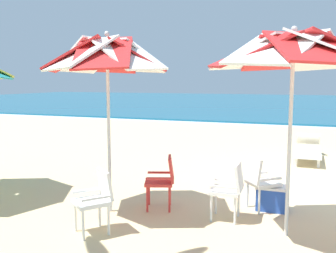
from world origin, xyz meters
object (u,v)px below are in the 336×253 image
Objects in this scene: beach_umbrella_0 at (293,53)px; cooler_box at (272,198)px; plastic_chair_3 at (163,179)px; plastic_chair_4 at (96,197)px; sun_lounger_1 at (308,149)px; beach_umbrella_1 at (107,58)px; plastic_chair_1 at (260,180)px; plastic_chair_2 at (230,187)px.

beach_umbrella_0 is 5.53× the size of cooler_box.
plastic_chair_3 is 1.31m from plastic_chair_4.
beach_umbrella_0 is at bearing -12.21° from plastic_chair_3.
sun_lounger_1 is 4.30× the size of cooler_box.
plastic_chair_4 is at bearing -114.68° from sun_lounger_1.
plastic_chair_1 is at bearing 21.81° from beach_umbrella_1.
beach_umbrella_1 is 3.43m from cooler_box.
plastic_chair_2 is 1.73× the size of cooler_box.
beach_umbrella_0 reaches higher than plastic_chair_1.
plastic_chair_1 is at bearing 40.18° from plastic_chair_4.
beach_umbrella_0 reaches higher than sun_lounger_1.
plastic_chair_1 is at bearing 58.36° from plastic_chair_2.
beach_umbrella_1 reaches higher than plastic_chair_2.
beach_umbrella_1 is 5.65× the size of cooler_box.
sun_lounger_1 is at bearing 60.16° from beach_umbrella_1.
plastic_chair_1 is 4.39m from sun_lounger_1.
plastic_chair_3 is (-1.94, 0.42, -1.93)m from beach_umbrella_0.
sun_lounger_1 is 4.30m from cooler_box.
plastic_chair_3 is 1.00× the size of plastic_chair_4.
plastic_chair_1 is 1.73× the size of cooler_box.
plastic_chair_1 is at bearing 117.19° from beach_umbrella_0.
beach_umbrella_1 is at bearing -158.19° from plastic_chair_1.
plastic_chair_1 and plastic_chair_2 have the same top height.
plastic_chair_2 and plastic_chair_3 have the same top height.
beach_umbrella_1 reaches higher than beach_umbrella_0.
plastic_chair_2 is 0.40× the size of sun_lounger_1.
cooler_box is at bearing 17.20° from plastic_chair_1.
plastic_chair_4 is (-1.63, -1.10, 0.00)m from plastic_chair_2.
cooler_box is (2.19, 1.75, -0.30)m from plastic_chair_4.
beach_umbrella_1 is 6.38m from sun_lounger_1.
plastic_chair_1 is 1.00× the size of plastic_chair_2.
beach_umbrella_1 is (-2.23, -0.89, 1.93)m from plastic_chair_1.
plastic_chair_3 is 5.30m from sun_lounger_1.
plastic_chair_1 is 2.61m from plastic_chair_4.
plastic_chair_1 is 0.69m from plastic_chair_2.
beach_umbrella_1 reaches higher than cooler_box.
sun_lounger_1 is at bearing 86.70° from beach_umbrella_0.
plastic_chair_3 is 1.78m from cooler_box.
beach_umbrella_0 reaches higher than cooler_box.
plastic_chair_1 is (-0.46, 0.90, -1.93)m from beach_umbrella_0.
plastic_chair_4 is (0.23, -0.80, -1.93)m from beach_umbrella_1.
plastic_chair_1 and plastic_chair_4 have the same top height.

